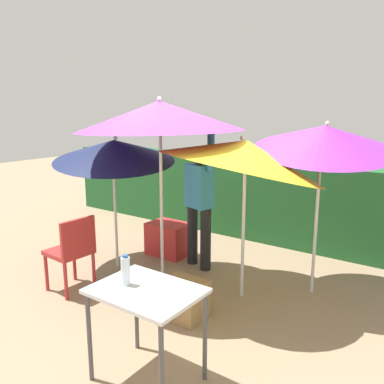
% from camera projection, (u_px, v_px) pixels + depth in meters
% --- Properties ---
extents(ground_plane, '(24.00, 24.00, 0.00)m').
position_uv_depth(ground_plane, '(177.00, 286.00, 4.76)').
color(ground_plane, '#9E8466').
extents(hedge_row, '(8.00, 0.70, 1.28)m').
position_uv_depth(hedge_row, '(264.00, 199.00, 6.47)').
color(hedge_row, '#23602D').
rests_on(hedge_row, ground_plane).
extents(umbrella_rainbow, '(1.89, 1.88, 2.21)m').
position_uv_depth(umbrella_rainbow, '(160.00, 116.00, 4.40)').
color(umbrella_rainbow, silver).
rests_on(umbrella_rainbow, ground_plane).
extents(umbrella_orange, '(1.53, 1.52, 2.09)m').
position_uv_depth(umbrella_orange, '(324.00, 138.00, 4.23)').
color(umbrella_orange, silver).
rests_on(umbrella_orange, ground_plane).
extents(umbrella_yellow, '(1.57, 1.56, 1.84)m').
position_uv_depth(umbrella_yellow, '(114.00, 150.00, 5.04)').
color(umbrella_yellow, silver).
rests_on(umbrella_yellow, ground_plane).
extents(umbrella_navy, '(1.87, 1.83, 2.05)m').
position_uv_depth(umbrella_navy, '(244.00, 155.00, 4.22)').
color(umbrella_navy, silver).
rests_on(umbrella_navy, ground_plane).
extents(person_vendor, '(0.55, 0.32, 1.88)m').
position_uv_depth(person_vendor, '(199.00, 198.00, 5.16)').
color(person_vendor, black).
rests_on(person_vendor, ground_plane).
extents(chair_plastic, '(0.46, 0.46, 0.89)m').
position_uv_depth(chair_plastic, '(72.00, 249.00, 4.53)').
color(chair_plastic, '#B72D2D').
rests_on(chair_plastic, ground_plane).
extents(cooler_box, '(0.58, 0.42, 0.47)m').
position_uv_depth(cooler_box, '(169.00, 239.00, 5.75)').
color(cooler_box, red).
rests_on(cooler_box, ground_plane).
extents(crate_cardboard, '(0.44, 0.36, 0.38)m').
position_uv_depth(crate_cardboard, '(183.00, 299.00, 4.03)').
color(crate_cardboard, '#9E7A4C').
rests_on(crate_cardboard, ground_plane).
extents(folding_table, '(0.80, 0.60, 0.77)m').
position_uv_depth(folding_table, '(146.00, 301.00, 2.99)').
color(folding_table, '#4C4C51').
rests_on(folding_table, ground_plane).
extents(bottle_water, '(0.07, 0.07, 0.24)m').
position_uv_depth(bottle_water, '(126.00, 271.00, 3.02)').
color(bottle_water, silver).
rests_on(bottle_water, folding_table).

